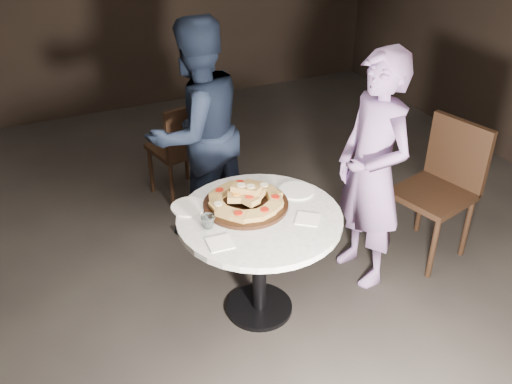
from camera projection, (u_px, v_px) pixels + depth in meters
floor at (249, 302)px, 3.72m from camera, size 7.00×7.00×0.00m
table at (259, 234)px, 3.36m from camera, size 1.23×1.23×0.72m
serving_board at (246, 204)px, 3.37m from camera, size 0.59×0.59×0.02m
focaccia_pile at (246, 198)px, 3.35m from camera, size 0.45×0.45×0.12m
plate_left at (189, 207)px, 3.35m from camera, size 0.26×0.26×0.01m
plate_right at (297, 191)px, 3.51m from camera, size 0.28×0.28×0.01m
water_glass at (208, 222)px, 3.17m from camera, size 0.09×0.09×0.08m
napkin_near at (220, 243)px, 3.06m from camera, size 0.14×0.14×0.01m
napkin_far at (307, 219)px, 3.25m from camera, size 0.18×0.18×0.01m
chair_far at (183, 145)px, 4.55m from camera, size 0.49×0.50×0.87m
chair_right at (443, 181)px, 3.94m from camera, size 0.58×0.57×0.98m
diner_navy at (197, 132)px, 4.02m from camera, size 0.94×0.82×1.63m
diner_teal at (372, 172)px, 3.58m from camera, size 0.42×0.60×1.59m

